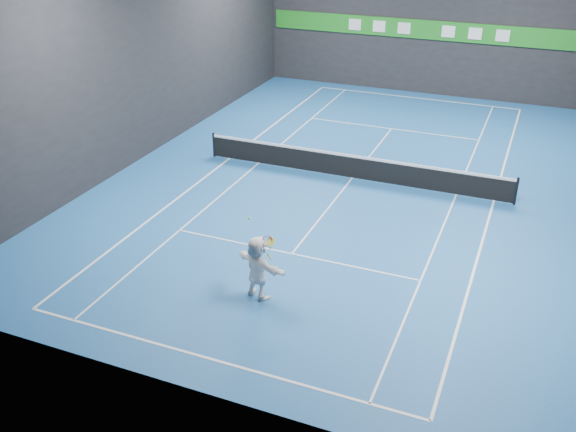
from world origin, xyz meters
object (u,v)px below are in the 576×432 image
at_px(player, 258,267).
at_px(tennis_racket, 268,243).
at_px(tennis_ball, 249,218).
at_px(tennis_net, 353,166).

xyz_separation_m(player, tennis_racket, (0.30, 0.05, 0.82)).
bearing_deg(tennis_ball, tennis_racket, 1.96).
bearing_deg(tennis_ball, player, -7.26).
relative_size(tennis_ball, tennis_racket, 0.09).
xyz_separation_m(tennis_net, tennis_racket, (0.30, -8.89, 1.23)).
bearing_deg(tennis_net, player, -90.01).
relative_size(player, tennis_net, 0.15).
height_order(tennis_ball, tennis_racket, tennis_ball).
bearing_deg(player, tennis_ball, 13.90).
bearing_deg(tennis_net, tennis_racket, -88.05).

